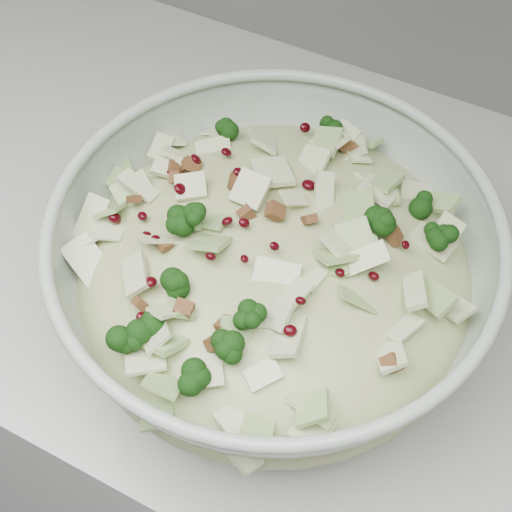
{
  "coord_description": "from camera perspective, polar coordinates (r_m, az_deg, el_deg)",
  "views": [
    {
      "loc": [
        -0.11,
        1.29,
        1.48
      ],
      "look_at": [
        -0.27,
        1.59,
        1.01
      ],
      "focal_mm": 50.0,
      "sensor_mm": 36.0,
      "label": 1
    }
  ],
  "objects": [
    {
      "name": "mixing_bowl",
      "position": [
        0.61,
        1.41,
        -1.35
      ],
      "size": [
        0.44,
        0.44,
        0.15
      ],
      "rotation": [
        0.0,
        0.0,
        -0.24
      ],
      "color": "#A0B0A1",
      "rests_on": "counter"
    },
    {
      "name": "counter",
      "position": [
        1.11,
        15.74,
        -17.97
      ],
      "size": [
        3.6,
        0.6,
        0.9
      ],
      "primitive_type": "cube",
      "color": "#B6B6B1",
      "rests_on": "floor"
    },
    {
      "name": "salad",
      "position": [
        0.59,
        1.46,
        -0.05
      ],
      "size": [
        0.44,
        0.44,
        0.15
      ],
      "rotation": [
        0.0,
        0.0,
        -0.38
      ],
      "color": "#ACB57C",
      "rests_on": "mixing_bowl"
    }
  ]
}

